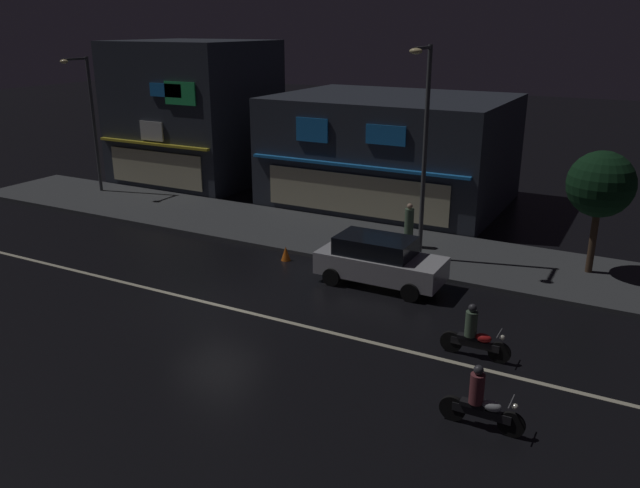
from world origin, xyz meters
The scene contains 13 objects.
ground_plane centered at (0.00, 0.00, 0.00)m, with size 140.00×140.00×0.00m, color black.
lane_divider_stripe centered at (0.00, 0.00, 0.01)m, with size 36.47×0.16×0.01m, color beige.
sidewalk_far centered at (0.00, 7.74, 0.07)m, with size 38.39×4.92×0.14m, color #424447.
storefront_left_block centered at (-11.52, 13.71, 3.82)m, with size 7.55×7.18×7.64m.
storefront_center_block centered at (0.00, 14.43, 2.60)m, with size 10.94×8.62×5.21m.
streetlamp_west centered at (-14.05, 8.50, 4.18)m, with size 0.44×1.64×6.82m.
streetlamp_mid centered at (4.32, 6.65, 4.63)m, with size 0.44×1.64×7.68m.
pedestrian_on_sidewalk centered at (3.48, 7.88, 0.95)m, with size 0.36×0.36×1.76m.
street_tree centered at (10.11, 8.32, 3.30)m, with size 2.27×2.27×4.32m.
parked_car_near_kerb centered at (3.86, 4.07, 0.87)m, with size 4.30×1.98×1.67m.
motorcycle_following centered at (8.11, 0.54, 0.63)m, with size 1.90×0.60×1.52m.
motorcycle_opposite_lane centered at (9.11, -2.55, 0.63)m, with size 1.90×0.60×1.52m.
traffic_cone centered at (-0.15, 4.56, 0.28)m, with size 0.36×0.36×0.55m, color orange.
Camera 1 is at (11.78, -14.90, 8.45)m, focal length 36.09 mm.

